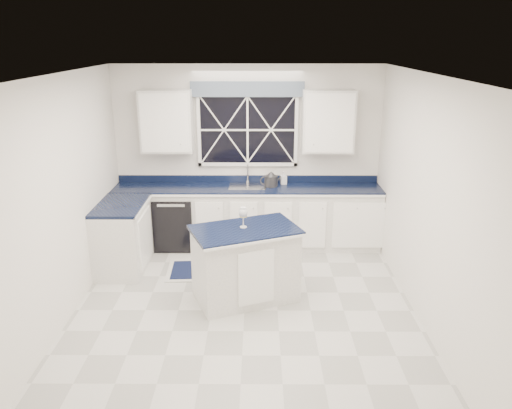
{
  "coord_description": "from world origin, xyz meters",
  "views": [
    {
      "loc": [
        0.16,
        -5.18,
        3.07
      ],
      "look_at": [
        0.13,
        0.4,
        1.19
      ],
      "focal_mm": 35.0,
      "sensor_mm": 36.0,
      "label": 1
    }
  ],
  "objects_px": {
    "kettle": "(271,179)",
    "soap_bottle": "(284,178)",
    "island": "(245,264)",
    "dishwasher": "(176,220)",
    "wine_glass": "(243,214)",
    "faucet": "(248,173)"
  },
  "relations": [
    {
      "from": "faucet",
      "to": "kettle",
      "type": "xyz_separation_m",
      "value": [
        0.35,
        -0.15,
        -0.05
      ]
    },
    {
      "from": "kettle",
      "to": "soap_bottle",
      "type": "xyz_separation_m",
      "value": [
        0.2,
        0.12,
        -0.01
      ]
    },
    {
      "from": "faucet",
      "to": "island",
      "type": "distance_m",
      "value": 1.94
    },
    {
      "from": "faucet",
      "to": "island",
      "type": "height_order",
      "value": "faucet"
    },
    {
      "from": "kettle",
      "to": "wine_glass",
      "type": "xyz_separation_m",
      "value": [
        -0.36,
        -1.65,
        0.05
      ]
    },
    {
      "from": "island",
      "to": "soap_bottle",
      "type": "distance_m",
      "value": 1.97
    },
    {
      "from": "wine_glass",
      "to": "soap_bottle",
      "type": "height_order",
      "value": "wine_glass"
    },
    {
      "from": "island",
      "to": "dishwasher",
      "type": "bearing_deg",
      "value": 102.21
    },
    {
      "from": "kettle",
      "to": "wine_glass",
      "type": "bearing_deg",
      "value": -112.71
    },
    {
      "from": "island",
      "to": "soap_bottle",
      "type": "xyz_separation_m",
      "value": [
        0.54,
        1.81,
        0.58
      ]
    },
    {
      "from": "faucet",
      "to": "island",
      "type": "relative_size",
      "value": 0.21
    },
    {
      "from": "kettle",
      "to": "island",
      "type": "bearing_deg",
      "value": -111.71
    },
    {
      "from": "soap_bottle",
      "to": "kettle",
      "type": "bearing_deg",
      "value": -148.25
    },
    {
      "from": "island",
      "to": "faucet",
      "type": "bearing_deg",
      "value": 68.41
    },
    {
      "from": "island",
      "to": "soap_bottle",
      "type": "bearing_deg",
      "value": 51.6
    },
    {
      "from": "dishwasher",
      "to": "wine_glass",
      "type": "distance_m",
      "value": 2.05
    },
    {
      "from": "faucet",
      "to": "kettle",
      "type": "relative_size",
      "value": 0.94
    },
    {
      "from": "wine_glass",
      "to": "dishwasher",
      "type": "bearing_deg",
      "value": 124.1
    },
    {
      "from": "island",
      "to": "kettle",
      "type": "bearing_deg",
      "value": 56.71
    },
    {
      "from": "dishwasher",
      "to": "kettle",
      "type": "relative_size",
      "value": 2.55
    },
    {
      "from": "dishwasher",
      "to": "kettle",
      "type": "xyz_separation_m",
      "value": [
        1.45,
        0.04,
        0.64
      ]
    },
    {
      "from": "dishwasher",
      "to": "wine_glass",
      "type": "bearing_deg",
      "value": -55.9
    }
  ]
}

